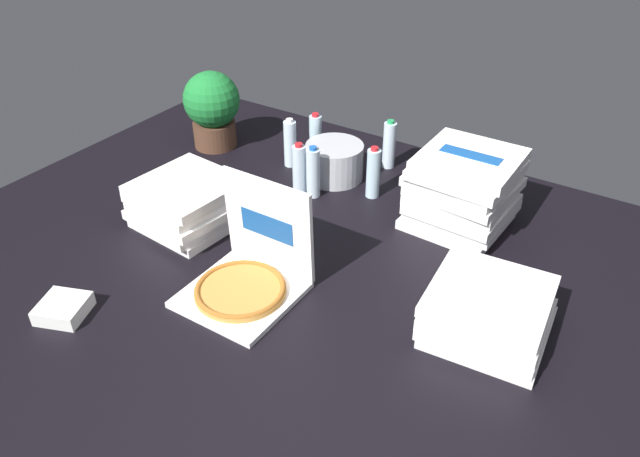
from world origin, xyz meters
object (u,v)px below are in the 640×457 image
pizza_stack_right_far (488,312)px  pizza_stack_center_near (188,203)px  ice_bucket (334,161)px  open_pizza_box (248,274)px  napkin_pile (63,308)px  water_bottle_2 (290,143)px  water_bottle_3 (315,138)px  potted_plant (212,107)px  water_bottle_4 (389,145)px  water_bottle_0 (299,169)px  water_bottle_5 (313,173)px  pizza_stack_right_mid (463,190)px  water_bottle_1 (373,173)px

pizza_stack_right_far → pizza_stack_center_near: bearing=-177.8°
pizza_stack_right_far → ice_bucket: ice_bucket is taller
open_pizza_box → pizza_stack_center_near: bearing=156.2°
ice_bucket → napkin_pile: (-0.28, -1.34, -0.06)m
pizza_stack_right_far → napkin_pile: size_ratio=2.76×
open_pizza_box → water_bottle_2: 0.98m
water_bottle_3 → potted_plant: 0.56m
water_bottle_4 → potted_plant: 0.92m
water_bottle_0 → water_bottle_5: same height
water_bottle_0 → napkin_pile: (-0.21, -1.14, -0.09)m
water_bottle_2 → water_bottle_5: 0.32m
water_bottle_2 → ice_bucket: bearing=2.4°
ice_bucket → water_bottle_2: water_bottle_2 is taller
pizza_stack_right_mid → water_bottle_2: bearing=177.5°
open_pizza_box → water_bottle_1: size_ratio=1.64×
pizza_stack_center_near → water_bottle_4: size_ratio=1.82×
pizza_stack_center_near → ice_bucket: 0.74m
ice_bucket → water_bottle_3: bearing=148.3°
pizza_stack_center_near → napkin_pile: bearing=-87.8°
water_bottle_3 → water_bottle_4: bearing=20.1°
pizza_stack_right_far → water_bottle_0: 1.13m
pizza_stack_right_mid → ice_bucket: size_ratio=1.53×
pizza_stack_right_far → ice_bucket: (-0.99, 0.62, 0.00)m
open_pizza_box → water_bottle_0: size_ratio=1.64×
pizza_stack_center_near → pizza_stack_right_mid: bearing=33.1°
pizza_stack_right_mid → potted_plant: potted_plant is taller
water_bottle_1 → water_bottle_3: 0.45m
open_pizza_box → water_bottle_2: bearing=116.1°
ice_bucket → potted_plant: (-0.71, -0.04, 0.13)m
water_bottle_5 → napkin_pile: (-0.29, -1.15, -0.09)m
pizza_stack_center_near → napkin_pile: size_ratio=2.87×
water_bottle_1 → potted_plant: (-0.94, 0.01, 0.10)m
pizza_stack_right_far → potted_plant: size_ratio=1.08×
water_bottle_3 → water_bottle_2: bearing=-119.3°
pizza_stack_right_far → water_bottle_0: (-1.05, 0.42, 0.04)m
open_pizza_box → water_bottle_5: size_ratio=1.64×
water_bottle_4 → potted_plant: bearing=-162.1°
open_pizza_box → napkin_pile: bearing=-135.2°
ice_bucket → water_bottle_4: water_bottle_4 is taller
water_bottle_2 → water_bottle_4: bearing=30.9°
water_bottle_4 → pizza_stack_right_mid: bearing=-30.3°
water_bottle_2 → potted_plant: 0.47m
pizza_stack_center_near → ice_bucket: bearing=65.9°
pizza_stack_right_mid → open_pizza_box: bearing=-119.5°
pizza_stack_right_far → napkin_pile: pizza_stack_right_far is taller
pizza_stack_center_near → water_bottle_2: water_bottle_2 is taller
pizza_stack_right_mid → ice_bucket: 0.66m
water_bottle_5 → potted_plant: potted_plant is taller
pizza_stack_right_mid → water_bottle_5: pizza_stack_right_mid is taller
water_bottle_0 → water_bottle_4: 0.50m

